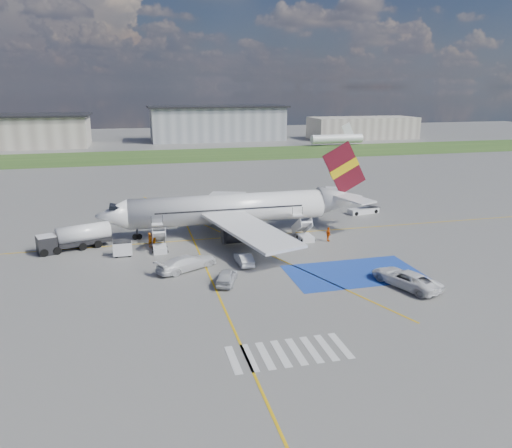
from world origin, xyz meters
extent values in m
plane|color=#60605E|center=(0.00, 0.00, 0.00)|extent=(400.00, 400.00, 0.00)
cube|color=#2D4C1E|center=(0.00, 95.00, 0.01)|extent=(400.00, 30.00, 0.01)
cube|color=gold|center=(0.00, 12.00, 0.01)|extent=(120.00, 0.20, 0.01)
cube|color=gold|center=(-5.00, -10.00, 0.01)|extent=(0.20, 60.00, 0.01)
cube|color=gold|center=(0.00, 12.00, 0.01)|extent=(20.71, 56.45, 0.01)
cube|color=#1B3EA2|center=(10.00, -4.00, 0.01)|extent=(14.00, 8.00, 0.01)
cube|color=silver|center=(-6.00, -18.00, 0.01)|extent=(0.60, 4.00, 0.01)
cube|color=silver|center=(-4.80, -18.00, 0.01)|extent=(0.60, 4.00, 0.01)
cube|color=silver|center=(-3.60, -18.00, 0.01)|extent=(0.60, 4.00, 0.01)
cube|color=silver|center=(-2.40, -18.00, 0.01)|extent=(0.60, 4.00, 0.01)
cube|color=silver|center=(-1.20, -18.00, 0.01)|extent=(0.60, 4.00, 0.01)
cube|color=silver|center=(0.00, -18.00, 0.01)|extent=(0.60, 4.00, 0.01)
cube|color=silver|center=(1.20, -18.00, 0.01)|extent=(0.60, 4.00, 0.01)
cube|color=silver|center=(2.40, -18.00, 0.01)|extent=(0.60, 4.00, 0.01)
cube|color=gray|center=(20.00, 135.00, 6.00)|extent=(48.00, 18.00, 12.00)
cube|color=gray|center=(75.00, 128.00, 4.00)|extent=(40.00, 16.00, 8.00)
cylinder|color=silver|center=(0.00, 14.00, 3.40)|extent=(26.00, 3.90, 3.90)
cone|color=silver|center=(-15.00, 14.00, 3.40)|extent=(4.00, 3.90, 3.90)
cube|color=black|center=(-14.40, 14.00, 4.45)|extent=(1.67, 1.90, 0.82)
cone|color=silver|center=(16.20, 14.00, 3.80)|extent=(6.50, 3.90, 3.90)
cube|color=silver|center=(1.00, 5.50, 2.80)|extent=(9.86, 15.95, 1.40)
cube|color=silver|center=(1.00, 22.50, 2.80)|extent=(9.86, 15.95, 1.40)
cylinder|color=#38383A|center=(0.00, 8.40, 1.40)|extent=(3.40, 2.10, 2.10)
cylinder|color=#38383A|center=(0.00, 19.60, 1.40)|extent=(3.40, 2.10, 2.10)
cube|color=#550E19|center=(16.50, 14.00, 8.20)|extent=(6.62, 0.30, 7.45)
cube|color=#DCB90C|center=(16.50, 14.00, 8.20)|extent=(4.36, 0.40, 3.08)
cube|color=silver|center=(16.80, 10.80, 4.50)|extent=(4.73, 5.95, 0.49)
cube|color=silver|center=(16.80, 17.20, 4.50)|extent=(4.73, 5.95, 0.49)
cube|color=black|center=(0.00, 12.04, 3.75)|extent=(19.50, 0.04, 0.18)
cube|color=black|center=(0.00, 15.96, 3.75)|extent=(19.50, 0.04, 0.18)
cube|color=silver|center=(-9.50, 9.85, 1.45)|extent=(1.40, 3.73, 2.32)
cube|color=silver|center=(-9.50, 11.75, 2.50)|extent=(1.40, 1.00, 0.12)
cylinder|color=black|center=(-10.20, 11.75, 3.05)|extent=(0.06, 0.06, 1.10)
cylinder|color=black|center=(-8.80, 11.75, 3.05)|extent=(0.06, 0.06, 1.10)
cube|color=silver|center=(-9.50, 8.25, 0.35)|extent=(1.60, 2.40, 0.70)
cube|color=silver|center=(9.00, 9.85, 1.45)|extent=(1.40, 3.73, 2.32)
cube|color=silver|center=(9.00, 11.75, 2.50)|extent=(1.40, 1.00, 0.12)
cylinder|color=black|center=(8.30, 11.75, 3.05)|extent=(0.06, 0.06, 1.10)
cylinder|color=black|center=(9.70, 11.75, 3.05)|extent=(0.06, 0.06, 1.10)
cube|color=silver|center=(9.00, 8.25, 0.35)|extent=(1.60, 2.40, 0.70)
cube|color=black|center=(-22.47, 10.91, 1.06)|extent=(2.68, 2.68, 2.12)
cylinder|color=silver|center=(-18.37, 12.29, 1.84)|extent=(6.61, 4.00, 2.12)
cube|color=black|center=(-18.37, 12.29, 0.78)|extent=(6.61, 4.00, 0.46)
cube|color=silver|center=(-13.79, 7.76, 0.92)|extent=(2.17, 1.31, 1.51)
cube|color=black|center=(-13.79, 7.76, 1.73)|extent=(2.06, 1.20, 0.13)
cube|color=silver|center=(22.59, 19.54, 0.41)|extent=(5.10, 2.45, 0.82)
cube|color=black|center=(23.79, 19.75, 1.12)|extent=(3.36, 1.75, 0.91)
imported|color=#B6B8BE|center=(-3.67, -3.56, 0.75)|extent=(3.17, 4.72, 1.49)
imported|color=silver|center=(-0.73, 1.43, 0.68)|extent=(1.58, 4.16, 1.36)
imported|color=white|center=(13.37, -8.59, 1.08)|extent=(4.40, 6.31, 2.16)
imported|color=silver|center=(-7.04, 1.43, 1.05)|extent=(5.75, 4.47, 2.10)
imported|color=orange|center=(-10.52, 10.59, 0.89)|extent=(0.76, 0.76, 1.77)
imported|color=orange|center=(-10.18, 9.75, 0.92)|extent=(1.01, 1.11, 1.85)
imported|color=orange|center=(11.67, 7.26, 0.92)|extent=(0.57, 1.13, 1.84)
camera|label=1|loc=(-12.35, -49.57, 19.07)|focal=35.00mm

